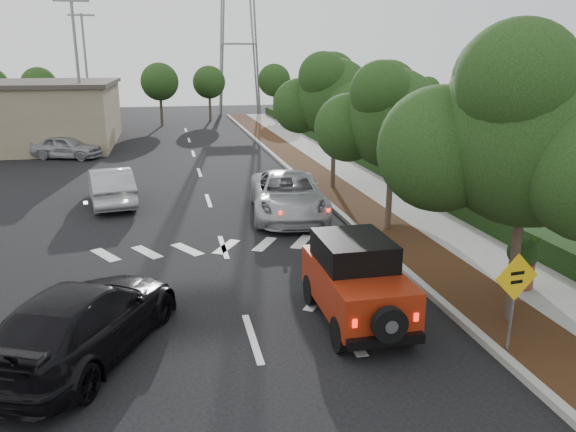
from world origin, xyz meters
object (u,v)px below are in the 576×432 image
object	(u,v)px
red_jeep	(354,279)
speed_hump_sign	(515,289)
silver_suv_ahead	(288,195)
black_suv_oncoming	(84,320)

from	to	relation	value
red_jeep	speed_hump_sign	size ratio (longest dim) A/B	1.84
silver_suv_ahead	speed_hump_sign	size ratio (longest dim) A/B	2.80
silver_suv_ahead	speed_hump_sign	xyz separation A→B (m)	(2.09, -10.84, 0.61)
red_jeep	black_suv_oncoming	world-z (taller)	red_jeep
black_suv_oncoming	speed_hump_sign	world-z (taller)	speed_hump_sign
red_jeep	black_suv_oncoming	distance (m)	5.64
black_suv_oncoming	silver_suv_ahead	bearing A→B (deg)	-98.93
red_jeep	speed_hump_sign	distance (m)	3.31
silver_suv_ahead	speed_hump_sign	distance (m)	11.06
silver_suv_ahead	black_suv_oncoming	world-z (taller)	silver_suv_ahead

